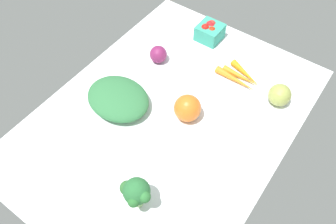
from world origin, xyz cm
name	(u,v)px	position (x,y,z in cm)	size (l,w,h in cm)	color
tablecloth	(168,117)	(0.00, 0.00, 1.00)	(104.00, 76.00, 2.00)	white
berry_basket	(210,31)	(40.91, 9.15, 5.59)	(9.23, 9.23, 7.36)	teal
broccoli_head	(136,192)	(-29.81, -10.97, 9.47)	(8.06, 9.59, 11.57)	#9AD07E
leafy_greens_clump	(118,98)	(-5.92, 16.34, 5.31)	(22.40, 18.08, 6.61)	#327442
red_onion_near_basket	(158,54)	(18.94, 18.04, 5.23)	(6.46, 6.46, 6.46)	#7D2355
heirloom_tomato_orange	(187,108)	(3.44, -5.28, 6.49)	(8.98, 8.98, 8.98)	orange
carrot_bunch	(240,77)	(28.41, -11.55, 3.31)	(10.43, 16.58, 2.71)	orange
heirloom_tomato_green	(280,95)	(26.56, -27.10, 5.84)	(7.67, 7.67, 7.67)	#9DA84E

